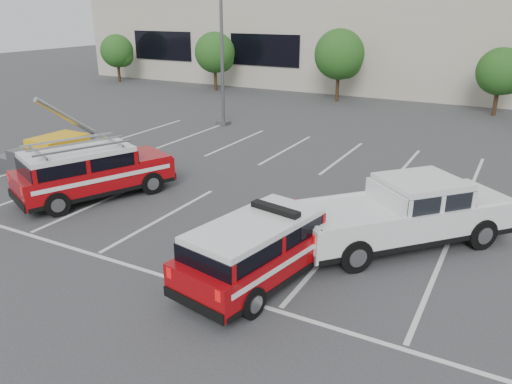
{
  "coord_description": "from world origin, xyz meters",
  "views": [
    {
      "loc": [
        6.69,
        -11.16,
        6.19
      ],
      "look_at": [
        0.09,
        0.94,
        1.05
      ],
      "focal_mm": 35.0,
      "sensor_mm": 36.0,
      "label": 1
    }
  ],
  "objects_px": {
    "white_pickup": "(402,219)",
    "utility_rig": "(56,154)",
    "tree_mid_left": "(341,56)",
    "tree_far_left": "(118,52)",
    "ladder_suv": "(92,175)",
    "tree_mid_right": "(502,73)",
    "convention_building": "(447,27)",
    "fire_chief_suv": "(264,251)",
    "tree_left": "(216,54)",
    "light_pole_left": "(221,27)"
  },
  "relations": [
    {
      "from": "tree_left",
      "to": "white_pickup",
      "type": "bearing_deg",
      "value": -46.72
    },
    {
      "from": "fire_chief_suv",
      "to": "utility_rig",
      "type": "relative_size",
      "value": 1.44
    },
    {
      "from": "convention_building",
      "to": "light_pole_left",
      "type": "distance_m",
      "value": 21.49
    },
    {
      "from": "tree_mid_left",
      "to": "tree_mid_right",
      "type": "bearing_deg",
      "value": -0.0
    },
    {
      "from": "tree_far_left",
      "to": "tree_mid_left",
      "type": "relative_size",
      "value": 0.82
    },
    {
      "from": "ladder_suv",
      "to": "fire_chief_suv",
      "type": "bearing_deg",
      "value": 8.94
    },
    {
      "from": "utility_rig",
      "to": "tree_mid_right",
      "type": "bearing_deg",
      "value": 55.51
    },
    {
      "from": "tree_mid_left",
      "to": "light_pole_left",
      "type": "relative_size",
      "value": 0.47
    },
    {
      "from": "utility_rig",
      "to": "convention_building",
      "type": "bearing_deg",
      "value": 73.59
    },
    {
      "from": "tree_far_left",
      "to": "light_pole_left",
      "type": "xyz_separation_m",
      "value": [
        16.91,
        -10.05,
        2.68
      ]
    },
    {
      "from": "tree_mid_left",
      "to": "ladder_suv",
      "type": "xyz_separation_m",
      "value": [
        -1.03,
        -21.75,
        -2.24
      ]
    },
    {
      "from": "ladder_suv",
      "to": "tree_mid_right",
      "type": "bearing_deg",
      "value": 86.58
    },
    {
      "from": "tree_mid_left",
      "to": "tree_far_left",
      "type": "bearing_deg",
      "value": -180.0
    },
    {
      "from": "fire_chief_suv",
      "to": "ladder_suv",
      "type": "xyz_separation_m",
      "value": [
        -7.7,
        2.0,
        0.09
      ]
    },
    {
      "from": "fire_chief_suv",
      "to": "ladder_suv",
      "type": "bearing_deg",
      "value": 176.19
    },
    {
      "from": "white_pickup",
      "to": "ladder_suv",
      "type": "xyz_separation_m",
      "value": [
        -10.16,
        -1.44,
        0.06
      ]
    },
    {
      "from": "ladder_suv",
      "to": "utility_rig",
      "type": "bearing_deg",
      "value": 179.25
    },
    {
      "from": "tree_left",
      "to": "convention_building",
      "type": "bearing_deg",
      "value": 33.05
    },
    {
      "from": "tree_left",
      "to": "utility_rig",
      "type": "height_order",
      "value": "tree_left"
    },
    {
      "from": "tree_left",
      "to": "tree_mid_left",
      "type": "height_order",
      "value": "tree_mid_left"
    },
    {
      "from": "fire_chief_suv",
      "to": "light_pole_left",
      "type": "bearing_deg",
      "value": 136.19
    },
    {
      "from": "tree_left",
      "to": "tree_mid_left",
      "type": "xyz_separation_m",
      "value": [
        10.0,
        0.0,
        0.27
      ]
    },
    {
      "from": "convention_building",
      "to": "utility_rig",
      "type": "height_order",
      "value": "convention_building"
    },
    {
      "from": "fire_chief_suv",
      "to": "convention_building",
      "type": "bearing_deg",
      "value": 103.42
    },
    {
      "from": "fire_chief_suv",
      "to": "white_pickup",
      "type": "bearing_deg",
      "value": 65.14
    },
    {
      "from": "light_pole_left",
      "to": "tree_mid_right",
      "type": "bearing_deg",
      "value": 37.5
    },
    {
      "from": "tree_left",
      "to": "ladder_suv",
      "type": "xyz_separation_m",
      "value": [
        8.97,
        -21.75,
        -1.97
      ]
    },
    {
      "from": "convention_building",
      "to": "tree_far_left",
      "type": "bearing_deg",
      "value": -158.63
    },
    {
      "from": "convention_building",
      "to": "tree_left",
      "type": "bearing_deg",
      "value": -146.95
    },
    {
      "from": "tree_mid_left",
      "to": "utility_rig",
      "type": "bearing_deg",
      "value": -103.26
    },
    {
      "from": "fire_chief_suv",
      "to": "tree_far_left",
      "type": "bearing_deg",
      "value": 149.05
    },
    {
      "from": "convention_building",
      "to": "tree_far_left",
      "type": "height_order",
      "value": "convention_building"
    },
    {
      "from": "white_pickup",
      "to": "ladder_suv",
      "type": "height_order",
      "value": "ladder_suv"
    },
    {
      "from": "ladder_suv",
      "to": "utility_rig",
      "type": "distance_m",
      "value": 4.06
    },
    {
      "from": "tree_left",
      "to": "light_pole_left",
      "type": "height_order",
      "value": "light_pole_left"
    },
    {
      "from": "white_pickup",
      "to": "utility_rig",
      "type": "relative_size",
      "value": 1.63
    },
    {
      "from": "tree_far_left",
      "to": "ladder_suv",
      "type": "bearing_deg",
      "value": -48.9
    },
    {
      "from": "fire_chief_suv",
      "to": "white_pickup",
      "type": "relative_size",
      "value": 0.88
    },
    {
      "from": "tree_far_left",
      "to": "white_pickup",
      "type": "distance_m",
      "value": 35.55
    },
    {
      "from": "light_pole_left",
      "to": "utility_rig",
      "type": "distance_m",
      "value": 11.15
    },
    {
      "from": "convention_building",
      "to": "utility_rig",
      "type": "bearing_deg",
      "value": -108.19
    },
    {
      "from": "tree_far_left",
      "to": "tree_mid_left",
      "type": "height_order",
      "value": "tree_mid_left"
    },
    {
      "from": "white_pickup",
      "to": "utility_rig",
      "type": "distance_m",
      "value": 13.86
    },
    {
      "from": "tree_left",
      "to": "white_pickup",
      "type": "distance_m",
      "value": 27.97
    },
    {
      "from": "light_pole_left",
      "to": "ladder_suv",
      "type": "distance_m",
      "value": 12.66
    },
    {
      "from": "tree_left",
      "to": "light_pole_left",
      "type": "distance_m",
      "value": 12.43
    },
    {
      "from": "tree_far_left",
      "to": "white_pickup",
      "type": "bearing_deg",
      "value": -34.89
    },
    {
      "from": "tree_mid_right",
      "to": "white_pickup",
      "type": "height_order",
      "value": "tree_mid_right"
    },
    {
      "from": "tree_far_left",
      "to": "fire_chief_suv",
      "type": "xyz_separation_m",
      "value": [
        26.66,
        -23.74,
        -1.8
      ]
    },
    {
      "from": "ladder_suv",
      "to": "utility_rig",
      "type": "xyz_separation_m",
      "value": [
        -3.7,
        1.67,
        -0.2
      ]
    }
  ]
}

